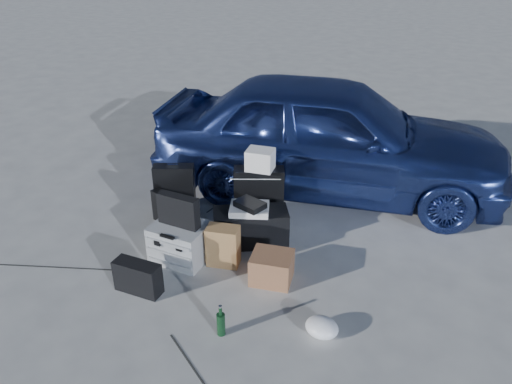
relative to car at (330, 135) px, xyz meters
The scene contains 16 objects.
ground 2.31m from the car, 108.05° to the right, with size 60.00×60.00×0.00m, color #B7B6B2.
car is the anchor object (origin of this frame).
pelican_case 2.17m from the car, 114.28° to the right, with size 0.49×0.40×0.36m, color #96999B.
laptop_bag 2.11m from the car, 114.53° to the right, with size 0.40×0.10×0.30m, color black.
briefcase 2.00m from the car, 131.45° to the right, with size 0.45×0.10×0.35m, color black.
suitcase_left 1.85m from the car, 138.73° to the right, with size 0.43×0.15×0.55m, color black.
suitcase_right 1.18m from the car, 113.83° to the right, with size 0.51×0.18×0.61m, color black.
white_carton 1.12m from the car, 112.91° to the right, with size 0.26×0.21×0.21m, color white.
duffel_bag 1.57m from the car, 104.33° to the right, with size 0.72×0.31×0.36m, color black.
flat_box_white 1.53m from the car, 104.44° to the right, with size 0.37×0.28×0.06m, color white.
flat_box_black 1.53m from the car, 103.74° to the right, with size 0.27×0.19×0.06m, color black.
kraft_bag 1.97m from the car, 104.08° to the right, with size 0.29×0.17×0.39m, color #996242.
cardboard_box 1.99m from the car, 89.06° to the right, with size 0.35×0.31×0.26m, color #9B6543.
plastic_bag 2.55m from the car, 75.42° to the right, with size 0.26×0.22×0.14m, color white.
messenger_bag 2.72m from the car, 111.21° to the right, with size 0.41×0.15×0.29m, color black.
green_bottle 2.74m from the car, 91.90° to the right, with size 0.07×0.07×0.26m, color black.
Camera 1 is at (1.94, -3.13, 2.77)m, focal length 35.00 mm.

